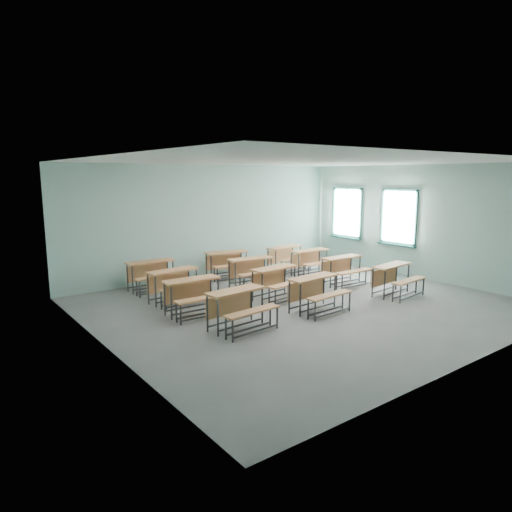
# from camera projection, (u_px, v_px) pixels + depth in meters

# --- Properties ---
(room) EXTENTS (9.04, 8.04, 3.24)m
(room) POSITION_uv_depth(u_px,v_px,m) (307.00, 234.00, 10.18)
(room) COLOR slate
(room) RESTS_ON ground
(desk_unit_r0c0) EXTENTS (1.28, 0.92, 0.75)m
(desk_unit_r0c0) POSITION_uv_depth(u_px,v_px,m) (239.00, 303.00, 8.63)
(desk_unit_r0c0) COLOR #B87242
(desk_unit_r0c0) RESTS_ON ground
(desk_unit_r0c1) EXTENTS (1.26, 0.89, 0.75)m
(desk_unit_r0c1) POSITION_uv_depth(u_px,v_px,m) (316.00, 288.00, 9.77)
(desk_unit_r0c1) COLOR #B87242
(desk_unit_r0c1) RESTS_ON ground
(desk_unit_r0c2) EXTENTS (1.29, 0.94, 0.75)m
(desk_unit_r0c2) POSITION_uv_depth(u_px,v_px,m) (395.00, 275.00, 11.08)
(desk_unit_r0c2) COLOR #B87242
(desk_unit_r0c2) RESTS_ON ground
(desk_unit_r1c0) EXTENTS (1.22, 0.84, 0.75)m
(desk_unit_r1c0) POSITION_uv_depth(u_px,v_px,m) (194.00, 291.00, 9.54)
(desk_unit_r1c0) COLOR #B87242
(desk_unit_r1c0) RESTS_ON ground
(desk_unit_r1c1) EXTENTS (1.29, 0.94, 0.75)m
(desk_unit_r1c1) POSITION_uv_depth(u_px,v_px,m) (277.00, 278.00, 10.76)
(desk_unit_r1c1) COLOR #B87242
(desk_unit_r1c1) RESTS_ON ground
(desk_unit_r1c2) EXTENTS (1.22, 0.84, 0.75)m
(desk_unit_r1c2) POSITION_uv_depth(u_px,v_px,m) (344.00, 266.00, 12.15)
(desk_unit_r1c2) COLOR #B87242
(desk_unit_r1c2) RESTS_ON ground
(desk_unit_r2c0) EXTENTS (1.28, 0.93, 0.75)m
(desk_unit_r2c0) POSITION_uv_depth(u_px,v_px,m) (175.00, 281.00, 10.47)
(desk_unit_r2c0) COLOR #B87242
(desk_unit_r2c0) RESTS_ON ground
(desk_unit_r2c1) EXTENTS (1.26, 0.90, 0.75)m
(desk_unit_r2c1) POSITION_uv_depth(u_px,v_px,m) (253.00, 268.00, 11.94)
(desk_unit_r2c1) COLOR #B87242
(desk_unit_r2c1) RESTS_ON ground
(desk_unit_r2c2) EXTENTS (1.22, 0.83, 0.75)m
(desk_unit_r2c2) POSITION_uv_depth(u_px,v_px,m) (312.00, 259.00, 13.29)
(desk_unit_r2c2) COLOR #B87242
(desk_unit_r2c2) RESTS_ON ground
(desk_unit_r3c0) EXTENTS (1.21, 0.82, 0.75)m
(desk_unit_r3c0) POSITION_uv_depth(u_px,v_px,m) (152.00, 271.00, 11.54)
(desk_unit_r3c0) COLOR #B87242
(desk_unit_r3c0) RESTS_ON ground
(desk_unit_r3c1) EXTENTS (1.31, 0.97, 0.75)m
(desk_unit_r3c1) POSITION_uv_depth(u_px,v_px,m) (228.00, 261.00, 12.95)
(desk_unit_r3c1) COLOR #B87242
(desk_unit_r3c1) RESTS_ON ground
(desk_unit_r3c2) EXTENTS (1.29, 0.94, 0.75)m
(desk_unit_r3c2) POSITION_uv_depth(u_px,v_px,m) (287.00, 255.00, 13.91)
(desk_unit_r3c2) COLOR #B87242
(desk_unit_r3c2) RESTS_ON ground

